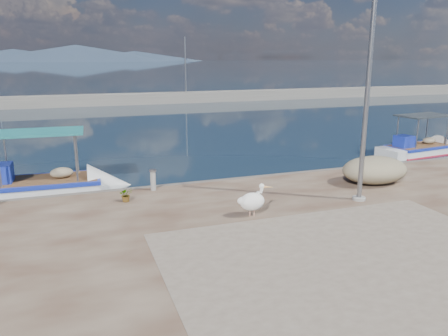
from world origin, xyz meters
The scene contains 11 objects.
ground centered at (0.00, 0.00, 0.00)m, with size 1400.00×1400.00×0.00m, color #162635.
quay_patch centered at (1.00, -3.00, 0.50)m, with size 9.00×7.00×0.01m, color gray.
breakwater centered at (0.00, 40.00, 0.60)m, with size 120.00×2.20×7.50m.
mountains centered at (4.39, 650.00, 9.51)m, with size 370.00×280.00×22.00m.
boat_left centered at (-6.42, 7.11, 0.23)m, with size 6.11×2.24×2.90m.
boat_right centered at (12.94, 7.96, 0.20)m, with size 5.45×2.34×2.54m.
pelican centered at (-0.12, 0.85, 0.98)m, with size 1.08×0.64×1.03m.
lamp_post centered at (3.92, 1.12, 3.80)m, with size 0.44×0.96×7.00m.
bollard_near centered at (-2.48, 4.53, 0.92)m, with size 0.26×0.26×0.78m.
potted_plant centered at (-3.57, 3.55, 0.74)m, with size 0.44×0.38×0.49m, color #33722D.
net_pile_c centered at (5.72, 2.64, 1.02)m, with size 2.63×1.88×1.03m, color tan.
Camera 1 is at (-5.12, -10.70, 5.21)m, focal length 35.00 mm.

